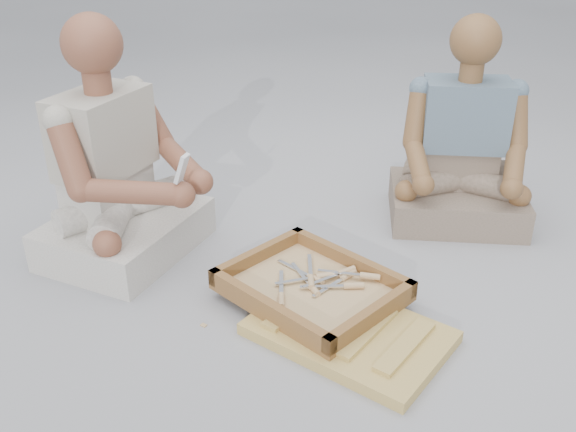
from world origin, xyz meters
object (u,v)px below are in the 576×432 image
Objects in this scene: companion at (461,156)px; tool_tray at (311,288)px; craftsman at (118,178)px; carved_panel at (349,333)px.

tool_tray is at bearing 51.22° from companion.
tool_tray is 0.70× the size of craftsman.
companion is (1.00, 0.98, -0.03)m from craftsman.
craftsman reaches higher than companion.
companion reaches higher than carved_panel.
craftsman is at bearing 178.41° from carved_panel.
tool_tray is at bearing 153.43° from carved_panel.
craftsman is (-0.81, -0.07, 0.25)m from tool_tray.
craftsman reaches higher than carved_panel.
carved_panel is at bearing 63.67° from companion.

